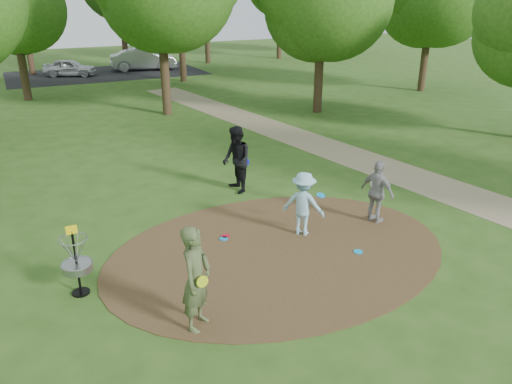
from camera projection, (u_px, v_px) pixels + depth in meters
name	position (u px, v px, depth m)	size (l,w,h in m)	color
ground	(279.00, 251.00, 11.91)	(100.00, 100.00, 0.00)	#2D5119
dirt_clearing	(279.00, 251.00, 11.90)	(8.40, 8.40, 0.02)	#47301C
footpath	(422.00, 181.00, 16.29)	(2.00, 40.00, 0.01)	#8C7A5B
parking_lot	(107.00, 73.00, 37.54)	(14.00, 8.00, 0.01)	black
player_observer_with_disc	(196.00, 279.00, 8.89)	(0.87, 0.87, 2.03)	#4B5833
player_throwing_with_disc	(303.00, 204.00, 12.47)	(1.22, 1.21, 1.66)	#94C7DD
player_walking_with_disc	(236.00, 160.00, 15.10)	(0.83, 1.03, 2.05)	black
player_waiting_with_disc	(377.00, 192.00, 13.12)	(0.65, 1.08, 1.72)	#969699
disc_ground_cyan	(224.00, 239.00, 12.46)	(0.22, 0.22, 0.02)	#1881C6
disc_ground_blue	(358.00, 252.00, 11.84)	(0.22, 0.22, 0.02)	#0D9FE7
disc_ground_red	(226.00, 236.00, 12.59)	(0.22, 0.22, 0.02)	#B71226
car_left	(70.00, 68.00, 35.99)	(1.46, 3.62, 1.23)	#B2B5BA
car_right	(143.00, 59.00, 38.71)	(1.75, 5.01, 1.65)	#9A9BA1
disc_golf_basket	(75.00, 256.00, 9.94)	(0.63, 0.63, 1.54)	black
tree_ring	(244.00, 3.00, 19.09)	(37.28, 45.87, 9.60)	#332316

